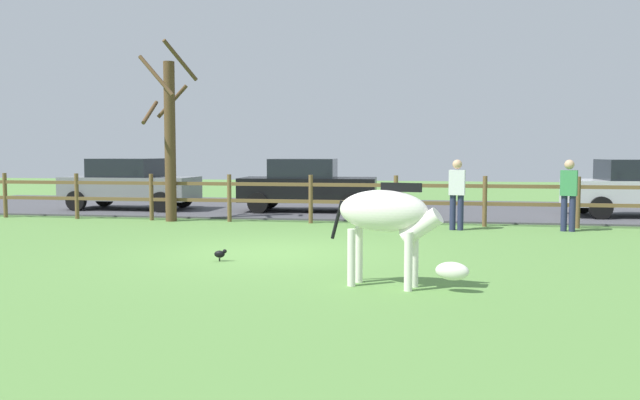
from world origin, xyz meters
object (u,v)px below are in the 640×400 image
object	(u,v)px
zebra	(389,219)
crow_on_grass	(220,254)
parked_car_grey	(130,183)
bare_tree	(169,135)
visitor_right_of_tree	(457,191)
visitor_left_of_tree	(569,192)
parked_car_black	(307,185)

from	to	relation	value
zebra	crow_on_grass	size ratio (longest dim) A/B	8.86
crow_on_grass	parked_car_grey	size ratio (longest dim) A/B	0.05
bare_tree	visitor_right_of_tree	distance (m)	7.49
zebra	visitor_left_of_tree	xyz separation A→B (m)	(3.58, 7.00, -0.02)
bare_tree	crow_on_grass	size ratio (longest dim) A/B	21.47
crow_on_grass	parked_car_black	xyz separation A→B (m)	(-0.28, 8.89, 0.72)
bare_tree	zebra	xyz separation A→B (m)	(6.26, -7.54, -1.33)
parked_car_black	visitor_left_of_tree	world-z (taller)	visitor_left_of_tree
bare_tree	zebra	bearing A→B (deg)	-50.30
parked_car_grey	visitor_right_of_tree	distance (m)	10.38
bare_tree	zebra	distance (m)	9.89
bare_tree	parked_car_grey	bearing A→B (deg)	132.15
crow_on_grass	parked_car_black	size ratio (longest dim) A/B	0.05
visitor_right_of_tree	parked_car_grey	bearing A→B (deg)	160.68
parked_car_grey	bare_tree	bearing A→B (deg)	-47.85
bare_tree	crow_on_grass	distance (m)	7.12
crow_on_grass	visitor_right_of_tree	world-z (taller)	visitor_right_of_tree
bare_tree	visitor_left_of_tree	size ratio (longest dim) A/B	2.81
crow_on_grass	visitor_left_of_tree	world-z (taller)	visitor_left_of_tree
crow_on_grass	parked_car_black	distance (m)	8.92
zebra	parked_car_grey	bearing A→B (deg)	130.37
bare_tree	zebra	world-z (taller)	bare_tree
parked_car_black	crow_on_grass	bearing A→B (deg)	-88.23
parked_car_grey	visitor_right_of_tree	world-z (taller)	visitor_right_of_tree
bare_tree	visitor_left_of_tree	xyz separation A→B (m)	(9.84, -0.53, -1.35)
bare_tree	visitor_left_of_tree	world-z (taller)	bare_tree
visitor_left_of_tree	bare_tree	bearing A→B (deg)	176.90
crow_on_grass	visitor_right_of_tree	xyz separation A→B (m)	(3.99, 5.19, 0.78)
parked_car_black	visitor_right_of_tree	size ratio (longest dim) A/B	2.50
visitor_right_of_tree	zebra	bearing A→B (deg)	-98.97
parked_car_black	visitor_right_of_tree	distance (m)	5.65
parked_car_black	parked_car_grey	distance (m)	5.53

